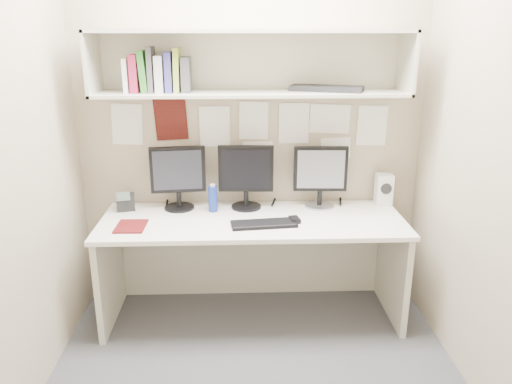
{
  "coord_description": "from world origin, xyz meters",
  "views": [
    {
      "loc": [
        -0.09,
        -2.44,
        1.91
      ],
      "look_at": [
        0.01,
        0.35,
        1.01
      ],
      "focal_mm": 35.0,
      "sensor_mm": 36.0,
      "label": 1
    }
  ],
  "objects_px": {
    "monitor_center": "(246,174)",
    "monitor_right": "(320,174)",
    "monitor_left": "(178,175)",
    "maroon_notebook": "(131,226)",
    "desk_phone": "(126,202)",
    "desk": "(253,268)",
    "speaker": "(384,189)",
    "keyboard": "(264,224)"
  },
  "relations": [
    {
      "from": "monitor_center",
      "to": "monitor_right",
      "type": "distance_m",
      "value": 0.52
    },
    {
      "from": "monitor_left",
      "to": "monitor_center",
      "type": "xyz_separation_m",
      "value": [
        0.47,
        -0.0,
        0.0
      ]
    },
    {
      "from": "maroon_notebook",
      "to": "monitor_left",
      "type": "bearing_deg",
      "value": 53.48
    },
    {
      "from": "maroon_notebook",
      "to": "desk_phone",
      "type": "distance_m",
      "value": 0.35
    },
    {
      "from": "desk",
      "to": "maroon_notebook",
      "type": "distance_m",
      "value": 0.87
    },
    {
      "from": "monitor_left",
      "to": "desk_phone",
      "type": "bearing_deg",
      "value": 176.97
    },
    {
      "from": "desk",
      "to": "maroon_notebook",
      "type": "height_order",
      "value": "maroon_notebook"
    },
    {
      "from": "monitor_center",
      "to": "desk_phone",
      "type": "bearing_deg",
      "value": -175.38
    },
    {
      "from": "desk",
      "to": "desk_phone",
      "type": "xyz_separation_m",
      "value": [
        -0.87,
        0.2,
        0.42
      ]
    },
    {
      "from": "speaker",
      "to": "desk_phone",
      "type": "distance_m",
      "value": 1.81
    },
    {
      "from": "speaker",
      "to": "monitor_center",
      "type": "bearing_deg",
      "value": -176.74
    },
    {
      "from": "speaker",
      "to": "monitor_right",
      "type": "bearing_deg",
      "value": -174.88
    },
    {
      "from": "monitor_center",
      "to": "maroon_notebook",
      "type": "distance_m",
      "value": 0.85
    },
    {
      "from": "monitor_left",
      "to": "keyboard",
      "type": "height_order",
      "value": "monitor_left"
    },
    {
      "from": "monitor_left",
      "to": "monitor_right",
      "type": "distance_m",
      "value": 0.98
    },
    {
      "from": "desk",
      "to": "monitor_left",
      "type": "relative_size",
      "value": 4.57
    },
    {
      "from": "monitor_center",
      "to": "maroon_notebook",
      "type": "height_order",
      "value": "monitor_center"
    },
    {
      "from": "desk",
      "to": "monitor_center",
      "type": "relative_size",
      "value": 4.53
    },
    {
      "from": "monitor_left",
      "to": "monitor_right",
      "type": "bearing_deg",
      "value": -6.46
    },
    {
      "from": "monitor_left",
      "to": "monitor_center",
      "type": "distance_m",
      "value": 0.47
    },
    {
      "from": "keyboard",
      "to": "speaker",
      "type": "height_order",
      "value": "speaker"
    },
    {
      "from": "maroon_notebook",
      "to": "monitor_right",
      "type": "bearing_deg",
      "value": 16.67
    },
    {
      "from": "monitor_right",
      "to": "maroon_notebook",
      "type": "xyz_separation_m",
      "value": [
        -1.25,
        -0.35,
        -0.23
      ]
    },
    {
      "from": "monitor_right",
      "to": "speaker",
      "type": "height_order",
      "value": "monitor_right"
    },
    {
      "from": "speaker",
      "to": "monitor_left",
      "type": "bearing_deg",
      "value": -177.27
    },
    {
      "from": "monitor_center",
      "to": "speaker",
      "type": "relative_size",
      "value": 1.98
    },
    {
      "from": "keyboard",
      "to": "speaker",
      "type": "distance_m",
      "value": 0.96
    },
    {
      "from": "monitor_left",
      "to": "speaker",
      "type": "relative_size",
      "value": 1.97
    },
    {
      "from": "monitor_left",
      "to": "keyboard",
      "type": "relative_size",
      "value": 1.05
    },
    {
      "from": "maroon_notebook",
      "to": "desk_phone",
      "type": "height_order",
      "value": "desk_phone"
    },
    {
      "from": "monitor_center",
      "to": "monitor_right",
      "type": "relative_size",
      "value": 1.02
    },
    {
      "from": "monitor_left",
      "to": "monitor_center",
      "type": "height_order",
      "value": "monitor_center"
    },
    {
      "from": "monitor_center",
      "to": "desk",
      "type": "bearing_deg",
      "value": -77.12
    },
    {
      "from": "desk_phone",
      "to": "desk",
      "type": "bearing_deg",
      "value": -25.43
    },
    {
      "from": "desk",
      "to": "speaker",
      "type": "height_order",
      "value": "speaker"
    },
    {
      "from": "monitor_left",
      "to": "desk_phone",
      "type": "height_order",
      "value": "monitor_left"
    },
    {
      "from": "monitor_right",
      "to": "desk_phone",
      "type": "distance_m",
      "value": 1.36
    },
    {
      "from": "keyboard",
      "to": "desk_phone",
      "type": "bearing_deg",
      "value": 154.33
    },
    {
      "from": "monitor_center",
      "to": "speaker",
      "type": "distance_m",
      "value": 0.99
    },
    {
      "from": "keyboard",
      "to": "maroon_notebook",
      "type": "relative_size",
      "value": 1.86
    },
    {
      "from": "speaker",
      "to": "desk_phone",
      "type": "height_order",
      "value": "speaker"
    },
    {
      "from": "speaker",
      "to": "maroon_notebook",
      "type": "xyz_separation_m",
      "value": [
        -1.71,
        -0.38,
        -0.11
      ]
    }
  ]
}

